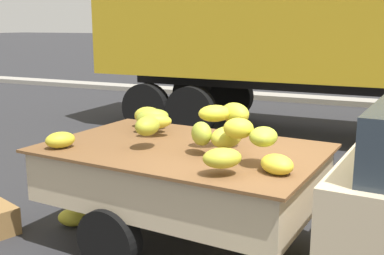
% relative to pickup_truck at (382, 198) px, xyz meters
% --- Properties ---
extents(curb_strip, '(80.00, 0.80, 0.16)m').
position_rel_pickup_truck_xyz_m(curb_strip, '(-0.77, 10.50, -0.81)').
color(curb_strip, gray).
rests_on(curb_strip, ground).
extents(pickup_truck, '(5.09, 2.20, 1.70)m').
position_rel_pickup_truck_xyz_m(pickup_truck, '(0.00, 0.00, 0.00)').
color(pickup_truck, '#CCB793').
rests_on(pickup_truck, ground).
extents(semi_trailer, '(12.02, 2.72, 3.95)m').
position_rel_pickup_truck_xyz_m(semi_trailer, '(-0.45, 5.88, 1.65)').
color(semi_trailer, gold).
rests_on(semi_trailer, ground).
extents(fallen_banana_bunch_near_tailgate, '(0.42, 0.37, 0.21)m').
position_rel_pickup_truck_xyz_m(fallen_banana_bunch_near_tailgate, '(-3.33, 0.03, -0.78)').
color(fallen_banana_bunch_near_tailgate, gold).
rests_on(fallen_banana_bunch_near_tailgate, ground).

